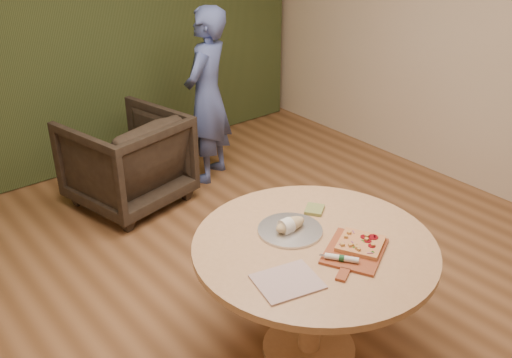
{
  "coord_description": "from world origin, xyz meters",
  "views": [
    {
      "loc": [
        -1.92,
        -2.02,
        2.44
      ],
      "look_at": [
        -0.07,
        0.25,
        0.92
      ],
      "focal_mm": 40.0,
      "sensor_mm": 36.0,
      "label": 1
    }
  ],
  "objects_px": {
    "serving_tray": "(290,230)",
    "person_standing": "(207,96)",
    "flatbread_pizza": "(361,243)",
    "cutlery_roll": "(341,258)",
    "armchair": "(126,156)",
    "bread_roll": "(289,225)",
    "pedestal_table": "(313,265)",
    "pizza_paddle": "(354,252)"
  },
  "relations": [
    {
      "from": "cutlery_roll",
      "to": "serving_tray",
      "type": "height_order",
      "value": "cutlery_roll"
    },
    {
      "from": "cutlery_roll",
      "to": "serving_tray",
      "type": "distance_m",
      "value": 0.38
    },
    {
      "from": "armchair",
      "to": "person_standing",
      "type": "xyz_separation_m",
      "value": [
        0.81,
        -0.03,
        0.35
      ]
    },
    {
      "from": "pizza_paddle",
      "to": "bread_roll",
      "type": "relative_size",
      "value": 2.44
    },
    {
      "from": "flatbread_pizza",
      "to": "armchair",
      "type": "relative_size",
      "value": 0.34
    },
    {
      "from": "serving_tray",
      "to": "person_standing",
      "type": "distance_m",
      "value": 2.23
    },
    {
      "from": "flatbread_pizza",
      "to": "serving_tray",
      "type": "distance_m",
      "value": 0.39
    },
    {
      "from": "serving_tray",
      "to": "pedestal_table",
      "type": "bearing_deg",
      "value": -82.41
    },
    {
      "from": "flatbread_pizza",
      "to": "serving_tray",
      "type": "xyz_separation_m",
      "value": [
        -0.18,
        0.35,
        -0.02
      ]
    },
    {
      "from": "pedestal_table",
      "to": "cutlery_roll",
      "type": "height_order",
      "value": "cutlery_roll"
    },
    {
      "from": "pizza_paddle",
      "to": "serving_tray",
      "type": "xyz_separation_m",
      "value": [
        -0.11,
        0.36,
        -0.0
      ]
    },
    {
      "from": "bread_roll",
      "to": "armchair",
      "type": "height_order",
      "value": "armchair"
    },
    {
      "from": "pedestal_table",
      "to": "bread_roll",
      "type": "bearing_deg",
      "value": 100.52
    },
    {
      "from": "person_standing",
      "to": "pizza_paddle",
      "type": "bearing_deg",
      "value": 42.22
    },
    {
      "from": "bread_roll",
      "to": "flatbread_pizza",
      "type": "bearing_deg",
      "value": -61.84
    },
    {
      "from": "pedestal_table",
      "to": "cutlery_roll",
      "type": "bearing_deg",
      "value": -95.9
    },
    {
      "from": "armchair",
      "to": "pedestal_table",
      "type": "bearing_deg",
      "value": 76.85
    },
    {
      "from": "flatbread_pizza",
      "to": "bread_roll",
      "type": "distance_m",
      "value": 0.4
    },
    {
      "from": "person_standing",
      "to": "bread_roll",
      "type": "bearing_deg",
      "value": 36.39
    },
    {
      "from": "pedestal_table",
      "to": "flatbread_pizza",
      "type": "distance_m",
      "value": 0.29
    },
    {
      "from": "pizza_paddle",
      "to": "serving_tray",
      "type": "relative_size",
      "value": 1.32
    },
    {
      "from": "pizza_paddle",
      "to": "cutlery_roll",
      "type": "height_order",
      "value": "cutlery_roll"
    },
    {
      "from": "flatbread_pizza",
      "to": "cutlery_roll",
      "type": "xyz_separation_m",
      "value": [
        -0.18,
        -0.03,
        0.0
      ]
    },
    {
      "from": "pedestal_table",
      "to": "pizza_paddle",
      "type": "distance_m",
      "value": 0.26
    },
    {
      "from": "cutlery_roll",
      "to": "person_standing",
      "type": "bearing_deg",
      "value": 34.52
    },
    {
      "from": "serving_tray",
      "to": "person_standing",
      "type": "height_order",
      "value": "person_standing"
    },
    {
      "from": "cutlery_roll",
      "to": "serving_tray",
      "type": "bearing_deg",
      "value": 54.41
    },
    {
      "from": "flatbread_pizza",
      "to": "serving_tray",
      "type": "height_order",
      "value": "flatbread_pizza"
    },
    {
      "from": "cutlery_roll",
      "to": "armchair",
      "type": "bearing_deg",
      "value": 52.86
    },
    {
      "from": "pizza_paddle",
      "to": "flatbread_pizza",
      "type": "relative_size",
      "value": 1.59
    },
    {
      "from": "bread_roll",
      "to": "pedestal_table",
      "type": "bearing_deg",
      "value": -79.48
    },
    {
      "from": "serving_tray",
      "to": "bread_roll",
      "type": "height_order",
      "value": "bread_roll"
    },
    {
      "from": "cutlery_roll",
      "to": "armchair",
      "type": "distance_m",
      "value": 2.49
    },
    {
      "from": "pizza_paddle",
      "to": "person_standing",
      "type": "distance_m",
      "value": 2.53
    },
    {
      "from": "cutlery_roll",
      "to": "bread_roll",
      "type": "distance_m",
      "value": 0.38
    },
    {
      "from": "cutlery_roll",
      "to": "armchair",
      "type": "xyz_separation_m",
      "value": [
        0.06,
        2.47,
        -0.35
      ]
    },
    {
      "from": "pedestal_table",
      "to": "serving_tray",
      "type": "bearing_deg",
      "value": 97.59
    },
    {
      "from": "pedestal_table",
      "to": "serving_tray",
      "type": "relative_size",
      "value": 3.66
    },
    {
      "from": "pedestal_table",
      "to": "pizza_paddle",
      "type": "bearing_deg",
      "value": -64.78
    },
    {
      "from": "cutlery_roll",
      "to": "armchair",
      "type": "relative_size",
      "value": 0.2
    },
    {
      "from": "serving_tray",
      "to": "person_standing",
      "type": "relative_size",
      "value": 0.23
    },
    {
      "from": "armchair",
      "to": "person_standing",
      "type": "bearing_deg",
      "value": 165.56
    }
  ]
}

